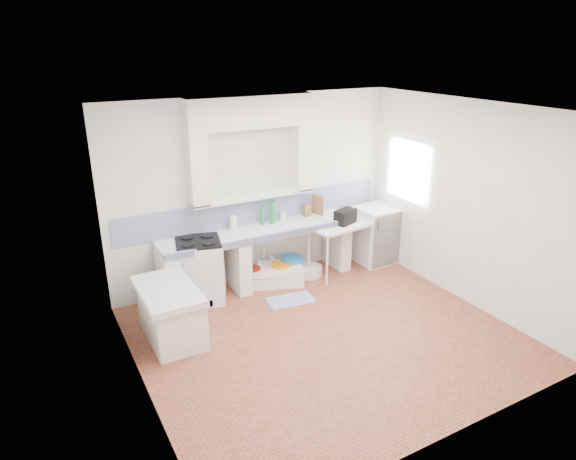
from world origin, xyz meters
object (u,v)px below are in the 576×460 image
sink (270,275)px  side_table (340,248)px  stove (200,271)px  fridge (375,235)px

sink → side_table: size_ratio=0.99×
stove → sink: stove is taller
side_table → fridge: (0.77, 0.08, 0.06)m
stove → side_table: size_ratio=0.89×
fridge → stove: bearing=174.9°
sink → fridge: 1.95m
sink → side_table: side_table is taller
side_table → fridge: 0.78m
stove → fridge: fridge is taller
side_table → stove: bearing=168.2°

